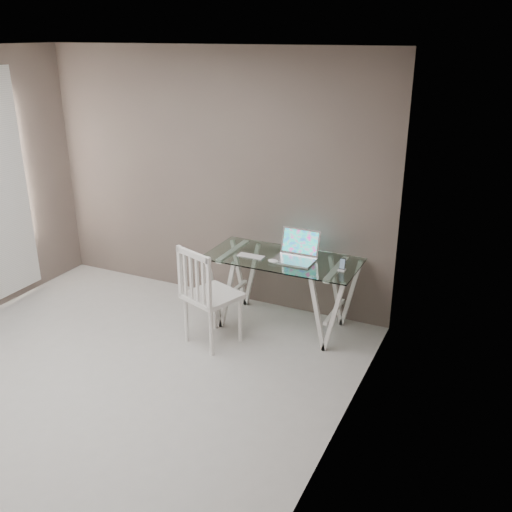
# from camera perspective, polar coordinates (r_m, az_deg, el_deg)

# --- Properties ---
(room) EXTENTS (4.50, 4.52, 2.71)m
(room) POSITION_cam_1_polar(r_m,az_deg,el_deg) (4.39, -19.57, 5.79)
(room) COLOR #B3B0AB
(room) RESTS_ON ground
(desk) EXTENTS (1.50, 0.70, 0.75)m
(desk) POSITION_cam_1_polar(r_m,az_deg,el_deg) (5.73, 2.64, -3.58)
(desk) COLOR silver
(desk) RESTS_ON ground
(chair) EXTENTS (0.58, 0.58, 0.99)m
(chair) POSITION_cam_1_polar(r_m,az_deg,el_deg) (5.34, -5.06, -3.65)
(chair) COLOR white
(chair) RESTS_ON ground
(laptop) EXTENTS (0.39, 0.36, 0.27)m
(laptop) POSITION_cam_1_polar(r_m,az_deg,el_deg) (5.56, 4.07, 0.36)
(laptop) COLOR silver
(laptop) RESTS_ON desk
(keyboard) EXTENTS (0.28, 0.12, 0.01)m
(keyboard) POSITION_cam_1_polar(r_m,az_deg,el_deg) (5.62, -0.52, -0.02)
(keyboard) COLOR silver
(keyboard) RESTS_ON desk
(mouse) EXTENTS (0.11, 0.06, 0.03)m
(mouse) POSITION_cam_1_polar(r_m,az_deg,el_deg) (5.47, 1.73, -0.49)
(mouse) COLOR white
(mouse) RESTS_ON desk
(phone_dock) EXTENTS (0.07, 0.07, 0.12)m
(phone_dock) POSITION_cam_1_polar(r_m,az_deg,el_deg) (5.34, 8.60, -1.13)
(phone_dock) COLOR white
(phone_dock) RESTS_ON desk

